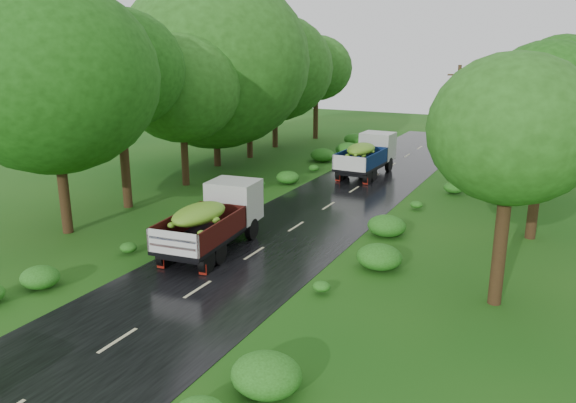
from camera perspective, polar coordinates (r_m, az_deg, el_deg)
The scene contains 9 objects.
ground at distance 17.67m, azimuth -16.91°, elevation -13.39°, with size 120.00×120.00×0.00m, color #12480F.
road at distance 21.13m, azimuth -7.57°, elevation -7.84°, with size 6.50×80.00×0.02m, color black.
road_lines at distance 21.89m, azimuth -6.10°, elevation -6.90°, with size 0.12×69.60×0.00m.
truck_near at distance 23.74m, azimuth -7.43°, elevation -1.48°, with size 2.76×6.27×2.56m.
truck_far at distance 37.68m, azimuth 8.13°, elevation 4.88°, with size 2.33×6.20×2.58m.
utility_pole at distance 33.97m, azimuth 16.61°, elevation 7.16°, with size 1.28×0.30×7.31m.
trees_left at distance 38.40m, azimuth -7.47°, elevation 13.01°, with size 6.81×33.97×9.61m.
trees_right at distance 32.09m, azimuth 23.95°, elevation 9.76°, with size 5.65×31.68×8.14m.
shrubs at distance 28.44m, azimuth 2.58°, elevation -0.79°, with size 11.90×44.00×0.70m.
Camera 1 is at (11.08, -10.93, 8.36)m, focal length 35.00 mm.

